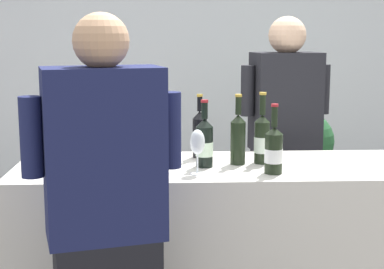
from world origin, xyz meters
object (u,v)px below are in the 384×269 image
wine_bottle_0 (274,150)px  wine_glass (197,144)px  wine_bottle_1 (262,139)px  person_guest (106,245)px  wine_bottle_5 (200,134)px  person_server (284,162)px  wine_bottle_6 (91,135)px  wine_bottle_2 (148,139)px  wine_bottle_4 (238,137)px  potted_shrub (293,148)px  wine_bottle_3 (204,143)px

wine_bottle_0 → wine_glass: wine_bottle_0 is taller
wine_bottle_1 → person_guest: bearing=-136.9°
wine_bottle_5 → person_server: (0.54, 0.51, -0.26)m
wine_bottle_5 → wine_glass: 0.36m
wine_bottle_1 → wine_bottle_6: (-0.84, 0.10, 0.01)m
wine_bottle_1 → wine_glass: size_ratio=1.70×
wine_bottle_1 → wine_bottle_2: size_ratio=1.12×
wine_bottle_0 → wine_bottle_6: (-0.85, 0.31, 0.02)m
wine_bottle_2 → wine_bottle_4: wine_bottle_4 is taller
wine_bottle_6 → wine_glass: size_ratio=1.63×
wine_glass → person_guest: bearing=-130.0°
wine_bottle_4 → potted_shrub: size_ratio=0.27×
wine_bottle_4 → person_server: bearing=61.6°
wine_glass → potted_shrub: bearing=63.3°
wine_bottle_6 → wine_glass: wine_bottle_6 is taller
wine_bottle_6 → wine_bottle_0: bearing=-20.1°
wine_bottle_1 → potted_shrub: bearing=71.4°
wine_bottle_0 → potted_shrub: 1.61m
wine_bottle_0 → wine_bottle_6: wine_bottle_6 is taller
wine_bottle_2 → person_guest: bearing=-100.8°
wine_glass → wine_bottle_2: bearing=129.2°
person_server → wine_bottle_1: bearing=-110.5°
person_server → wine_bottle_6: bearing=-152.8°
person_server → potted_shrub: (0.20, 0.65, -0.05)m
wine_bottle_2 → wine_bottle_3: (0.27, -0.14, 0.01)m
wine_bottle_1 → wine_bottle_2: 0.56m
wine_bottle_3 → wine_bottle_1: bearing=12.7°
wine_bottle_2 → wine_bottle_6: wine_bottle_6 is taller
wine_bottle_0 → person_server: person_server is taller
wine_bottle_4 → wine_glass: wine_bottle_4 is taller
wine_bottle_6 → person_guest: bearing=-79.2°
wine_glass → potted_shrub: (0.77, 1.52, -0.33)m
potted_shrub → wine_bottle_3: bearing=-117.8°
wine_bottle_1 → wine_bottle_6: size_ratio=1.04×
wine_bottle_2 → wine_bottle_4: 0.45m
wine_bottle_0 → wine_bottle_2: 0.64m
wine_bottle_2 → person_server: (0.80, 0.58, -0.25)m
wine_bottle_4 → wine_glass: bearing=-136.6°
wine_bottle_3 → wine_bottle_2: bearing=153.1°
wine_bottle_0 → wine_bottle_4: 0.24m
potted_shrub → wine_bottle_2: bearing=-128.9°
wine_bottle_1 → wine_bottle_4: wine_bottle_1 is taller
wine_bottle_1 → wine_bottle_4: 0.12m
wine_bottle_1 → wine_bottle_3: (-0.28, -0.06, -0.01)m
wine_bottle_2 → wine_bottle_6: 0.28m
wine_bottle_1 → wine_bottle_6: wine_bottle_1 is taller
person_guest → wine_bottle_4: bearing=47.8°
wine_bottle_2 → wine_glass: bearing=-50.8°
wine_bottle_3 → person_server: bearing=53.8°
wine_glass → person_guest: (-0.37, -0.44, -0.30)m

